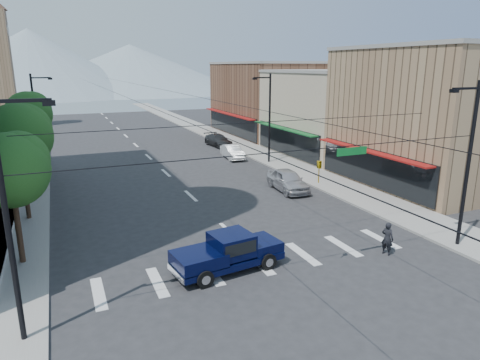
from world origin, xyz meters
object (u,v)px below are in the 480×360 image
(parked_car_near, at_px, (288,180))
(parked_car_mid, at_px, (232,152))
(pickup_truck, at_px, (228,252))
(parked_car_far, at_px, (218,140))
(pedestrian, at_px, (387,238))

(parked_car_near, xyz_separation_m, parked_car_mid, (0.59, 13.13, -0.11))
(pickup_truck, xyz_separation_m, parked_car_near, (9.56, 11.06, -0.12))
(pickup_truck, height_order, parked_car_near, pickup_truck)
(parked_car_near, bearing_deg, pickup_truck, -126.76)
(parked_car_near, bearing_deg, parked_car_mid, 91.54)
(parked_car_mid, bearing_deg, pickup_truck, -108.57)
(parked_car_mid, relative_size, parked_car_far, 0.88)
(parked_car_near, relative_size, parked_car_far, 0.99)
(pedestrian, height_order, parked_car_mid, pedestrian)
(parked_car_near, relative_size, parked_car_mid, 1.12)
(parked_car_near, height_order, parked_car_mid, parked_car_near)
(parked_car_far, bearing_deg, parked_car_near, -100.27)
(pedestrian, height_order, parked_car_near, pedestrian)
(parked_car_mid, distance_m, parked_car_far, 7.77)
(parked_car_near, bearing_deg, pedestrian, -91.06)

